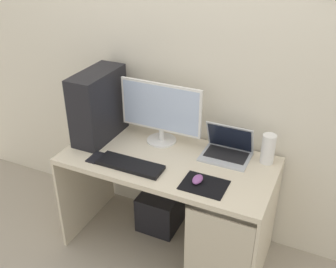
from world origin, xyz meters
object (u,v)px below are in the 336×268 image
pc_tower (99,105)px  subwoofer (160,210)px  cell_phone (96,157)px  mouse_left (198,179)px  monitor (161,112)px  laptop (227,150)px  speaker (268,149)px  keyboard (130,165)px

pc_tower → subwoofer: bearing=13.3°
subwoofer → cell_phone: bearing=-128.5°
mouse_left → cell_phone: size_ratio=0.74×
monitor → cell_phone: monitor is taller
pc_tower → laptop: pc_tower is taller
speaker → mouse_left: size_ratio=2.01×
keyboard → cell_phone: 0.25m
keyboard → mouse_left: (0.44, 0.02, 0.01)m
mouse_left → pc_tower: bearing=164.3°
monitor → laptop: size_ratio=1.86×
monitor → speaker: (0.71, 0.05, -0.13)m
laptop → mouse_left: 0.36m
laptop → mouse_left: (-0.06, -0.35, -0.02)m
laptop → monitor: bearing=-178.2°
laptop → speaker: laptop is taller
speaker → keyboard: 0.86m
subwoofer → laptop: bearing=3.5°
speaker → subwoofer: (-0.72, -0.06, -0.69)m
monitor → subwoofer: (-0.01, -0.01, -0.82)m
speaker → keyboard: bearing=-151.6°
cell_phone → subwoofer: (0.28, 0.35, -0.60)m
laptop → subwoofer: 0.79m
monitor → mouse_left: monitor is taller
cell_phone → subwoofer: size_ratio=0.45×
keyboard → subwoofer: 0.70m
speaker → subwoofer: bearing=-175.1°
speaker → cell_phone: size_ratio=1.49×
laptop → speaker: size_ratio=1.59×
pc_tower → subwoofer: pc_tower is taller
pc_tower → keyboard: (0.38, -0.25, -0.23)m
speaker → keyboard: speaker is taller
pc_tower → cell_phone: 0.37m
cell_phone → monitor: bearing=52.0°
keyboard → pc_tower: bearing=146.5°
laptop → cell_phone: (-0.75, -0.38, -0.04)m
speaker → keyboard: (-0.75, -0.41, -0.08)m
pc_tower → monitor: bearing=14.9°
pc_tower → mouse_left: (0.81, -0.23, -0.22)m
subwoofer → speaker: bearing=4.9°
keyboard → subwoofer: keyboard is taller
laptop → subwoofer: laptop is taller
monitor → cell_phone: bearing=-128.0°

